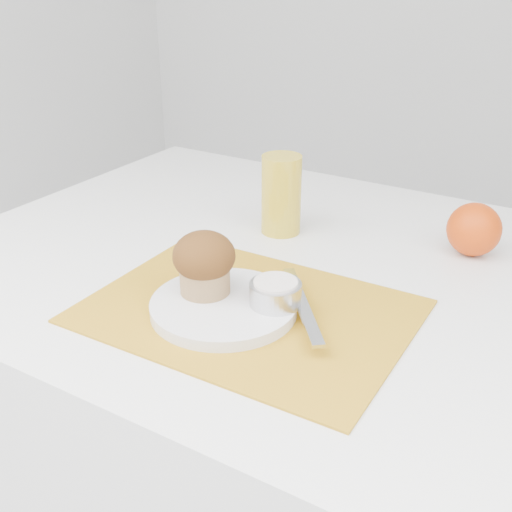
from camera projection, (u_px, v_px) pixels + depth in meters
The scene contains 11 objects.
table at pixel (321, 467), 1.10m from camera, with size 1.20×0.80×0.75m, color white.
placemat at pixel (248, 311), 0.83m from camera, with size 0.41×0.30×0.00m, color #C0871A.
plate at pixel (224, 306), 0.82m from camera, with size 0.19×0.19×0.02m, color white.
ramekin at pixel (275, 294), 0.81m from camera, with size 0.07×0.07×0.03m, color silver.
cream at pixel (276, 283), 0.80m from camera, with size 0.06×0.06×0.01m, color silver.
raspberry_near at pixel (258, 288), 0.83m from camera, with size 0.02×0.02×0.02m, color #5E0208.
raspberry_far at pixel (276, 291), 0.82m from camera, with size 0.02×0.02×0.02m, color #5E0219.
butter_knife at pixel (302, 304), 0.81m from camera, with size 0.19×0.02×0.00m, color silver.
orange at pixel (474, 229), 0.97m from camera, with size 0.08×0.08×0.08m, color #D44007.
juice_glass at pixel (281, 195), 1.04m from camera, with size 0.06×0.06×0.13m, color gold.
muffin at pixel (204, 262), 0.83m from camera, with size 0.08×0.08×0.08m.
Camera 1 is at (0.34, -0.72, 1.18)m, focal length 45.00 mm.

